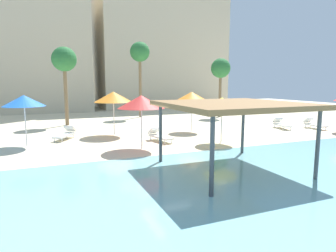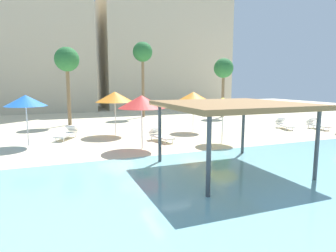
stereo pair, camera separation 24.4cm
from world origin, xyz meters
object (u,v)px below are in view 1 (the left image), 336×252
at_px(shade_pavilion, 232,106).
at_px(palm_tree_1, 64,61).
at_px(lounge_chair_5, 66,134).
at_px(palm_tree_0, 221,69).
at_px(lounge_chair_3, 314,124).
at_px(palm_tree_2, 140,54).
at_px(lounge_chair_4, 159,135).
at_px(beach_umbrella_orange_2, 192,96).
at_px(beach_umbrella_blue_5, 24,101).
at_px(beach_umbrella_red_1, 141,102).
at_px(lounge_chair_0, 281,124).
at_px(beach_umbrella_yellow_3, 222,102).
at_px(beach_umbrella_orange_0, 113,97).

distance_m(shade_pavilion, palm_tree_1, 16.34).
height_order(lounge_chair_5, palm_tree_0, palm_tree_0).
height_order(lounge_chair_3, palm_tree_2, palm_tree_2).
xyz_separation_m(palm_tree_0, palm_tree_1, (-14.46, -0.40, 0.38)).
xyz_separation_m(lounge_chair_4, palm_tree_1, (-4.52, 8.92, 4.70)).
distance_m(lounge_chair_3, palm_tree_2, 16.51).
bearing_deg(beach_umbrella_orange_2, palm_tree_0, 45.95).
xyz_separation_m(beach_umbrella_blue_5, lounge_chair_4, (7.03, -1.40, -2.09)).
xyz_separation_m(beach_umbrella_orange_2, lounge_chair_3, (8.97, -2.36, -2.14)).
bearing_deg(lounge_chair_5, shade_pavilion, 61.87).
xyz_separation_m(palm_tree_1, palm_tree_2, (7.13, 3.27, 1.08)).
xyz_separation_m(beach_umbrella_red_1, beach_umbrella_blue_5, (-5.50, 2.92, 0.02)).
height_order(shade_pavilion, beach_umbrella_blue_5, beach_umbrella_blue_5).
relative_size(palm_tree_1, palm_tree_2, 0.84).
bearing_deg(palm_tree_1, lounge_chair_0, -28.09).
relative_size(beach_umbrella_orange_2, palm_tree_1, 0.45).
height_order(beach_umbrella_yellow_3, lounge_chair_5, beach_umbrella_yellow_3).
xyz_separation_m(beach_umbrella_orange_0, palm_tree_0, (11.94, 6.35, 2.19)).
distance_m(beach_umbrella_orange_0, lounge_chair_4, 4.17).
relative_size(beach_umbrella_orange_2, lounge_chair_4, 1.39).
bearing_deg(lounge_chair_5, beach_umbrella_red_1, 70.09).
height_order(beach_umbrella_orange_2, palm_tree_0, palm_tree_0).
bearing_deg(lounge_chair_5, palm_tree_0, 144.67).
distance_m(beach_umbrella_blue_5, palm_tree_0, 18.86).
relative_size(beach_umbrella_blue_5, lounge_chair_3, 1.40).
distance_m(beach_umbrella_orange_0, beach_umbrella_blue_5, 5.27).
bearing_deg(beach_umbrella_red_1, beach_umbrella_orange_0, 95.96).
height_order(lounge_chair_5, palm_tree_1, palm_tree_1).
bearing_deg(palm_tree_0, beach_umbrella_red_1, -136.62).
bearing_deg(lounge_chair_3, beach_umbrella_blue_5, -88.39).
bearing_deg(beach_umbrella_red_1, lounge_chair_5, 129.34).
bearing_deg(beach_umbrella_orange_2, beach_umbrella_orange_0, 174.94).
relative_size(beach_umbrella_blue_5, lounge_chair_4, 1.37).
relative_size(lounge_chair_3, palm_tree_2, 0.27).
distance_m(lounge_chair_3, lounge_chair_4, 12.31).
relative_size(lounge_chair_0, palm_tree_0, 0.35).
xyz_separation_m(beach_umbrella_yellow_3, lounge_chair_0, (7.06, 2.88, -1.94)).
distance_m(beach_umbrella_orange_2, beach_umbrella_blue_5, 10.42).
relative_size(beach_umbrella_red_1, lounge_chair_3, 1.41).
height_order(beach_umbrella_red_1, palm_tree_0, palm_tree_0).
distance_m(lounge_chair_4, palm_tree_2, 13.74).
distance_m(beach_umbrella_orange_0, lounge_chair_0, 12.43).
bearing_deg(beach_umbrella_blue_5, palm_tree_1, 71.57).
xyz_separation_m(lounge_chair_0, palm_tree_0, (-0.17, 8.21, 4.33)).
bearing_deg(lounge_chair_5, lounge_chair_4, 92.32).
height_order(palm_tree_0, palm_tree_2, palm_tree_2).
bearing_deg(beach_umbrella_orange_0, beach_umbrella_yellow_3, -43.26).
distance_m(beach_umbrella_orange_2, palm_tree_1, 10.47).
relative_size(beach_umbrella_yellow_3, palm_tree_2, 0.35).
bearing_deg(lounge_chair_0, lounge_chair_4, -67.75).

